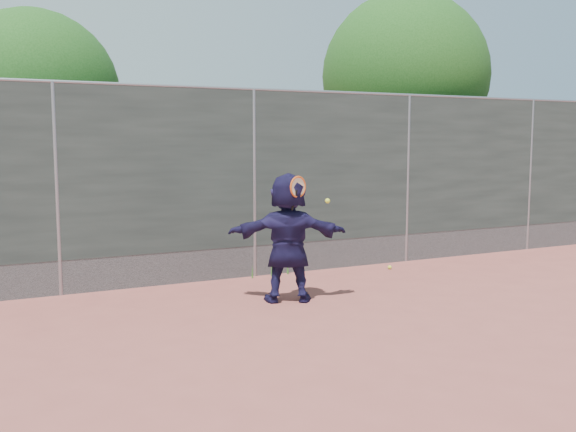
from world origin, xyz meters
name	(u,v)px	position (x,y,z in m)	size (l,w,h in m)	color
ground	(374,334)	(0.00, 0.00, 0.00)	(80.00, 80.00, 0.00)	#9E4C42
player	(288,237)	(-0.22, 1.79, 0.88)	(1.64, 0.52, 1.76)	#1A153C
ball_ground	(390,267)	(2.30, 3.00, 0.03)	(0.07, 0.07, 0.07)	#DBEA34
fence	(254,179)	(0.00, 3.50, 1.58)	(20.00, 0.06, 3.03)	#38423D
swing_action	(301,190)	(-0.14, 1.58, 1.55)	(0.59, 0.19, 0.51)	#E35415
tree_right	(410,81)	(4.68, 5.75, 3.49)	(3.78, 3.60, 5.39)	#382314
tree_left	(43,99)	(-2.85, 6.55, 2.94)	(3.15, 3.00, 4.53)	#382314
weed_clump	(274,268)	(0.29, 3.38, 0.13)	(0.68, 0.07, 0.30)	#387226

